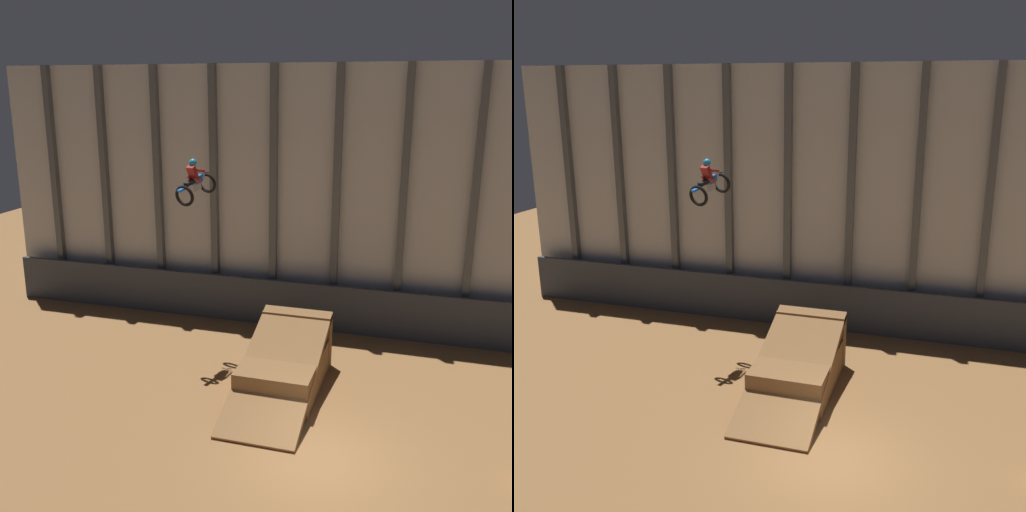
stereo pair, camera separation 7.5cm
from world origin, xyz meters
TOP-DOWN VIEW (x-y plane):
  - ground_plane at (0.00, 0.00)m, footprint 60.00×60.00m
  - arena_back_wall at (-0.00, 9.44)m, footprint 32.00×0.40m
  - lower_barrier at (0.00, 8.81)m, footprint 31.36×0.20m
  - dirt_ramp at (-1.86, 3.88)m, footprint 2.41×5.64m
  - rider_bike_solo at (-5.45, 5.18)m, footprint 1.05×1.87m

SIDE VIEW (x-z plane):
  - ground_plane at x=0.00m, z-range 0.00..0.00m
  - dirt_ramp at x=-1.86m, z-range -0.36..1.78m
  - lower_barrier at x=0.00m, z-range 0.00..1.93m
  - arena_back_wall at x=0.00m, z-range 0.00..10.41m
  - rider_bike_solo at x=-5.45m, z-range 5.58..7.16m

